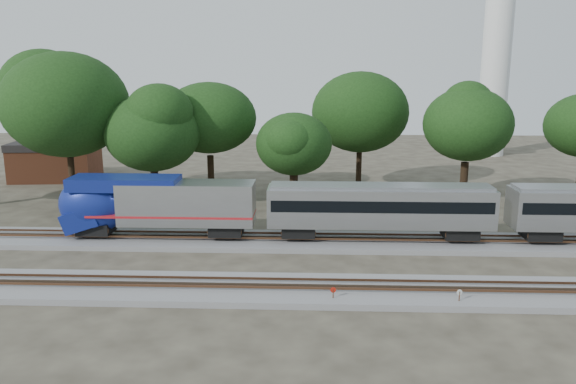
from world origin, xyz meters
The scene contains 13 objects.
ground centered at (0.00, 0.00, 0.00)m, with size 160.00×160.00×0.00m, color #383328.
track_far centered at (0.00, 6.00, 0.21)m, with size 160.00×5.00×0.73m.
track_near centered at (0.00, -4.00, 0.21)m, with size 160.00×5.00×0.73m.
switch_stand_red centered at (1.40, -5.56, 0.68)m, with size 0.34×0.09×1.07m.
switch_stand_white centered at (8.78, -5.69, 0.70)m, with size 0.34×0.14×1.10m.
switch_lever centered at (6.94, -5.50, 0.15)m, with size 0.50×0.30×0.30m, color #512D19.
brick_building centered at (-31.84, 31.27, 2.39)m, with size 10.53×7.92×4.75m.
tree_1 centered at (-24.04, 17.81, 10.16)m, with size 10.34×10.34×14.58m.
tree_2 centered at (-15.45, 17.22, 7.47)m, with size 7.62×7.62×10.74m.
tree_3 centered at (-10.61, 21.59, 8.58)m, with size 8.74×8.74×12.32m.
tree_4 centered at (-1.66, 18.22, 6.33)m, with size 6.46×6.46×9.11m.
tree_5 centered at (5.56, 26.91, 8.80)m, with size 8.96×8.96×12.64m.
tree_6 centered at (15.53, 19.50, 8.22)m, with size 8.37×8.37×11.80m.
Camera 1 is at (-0.03, -36.78, 13.83)m, focal length 35.00 mm.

